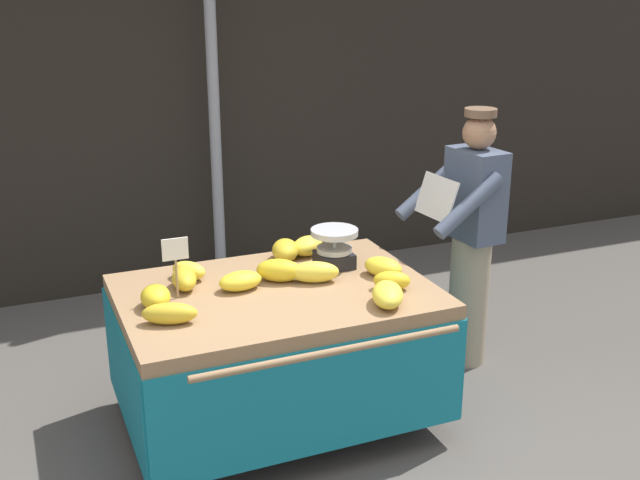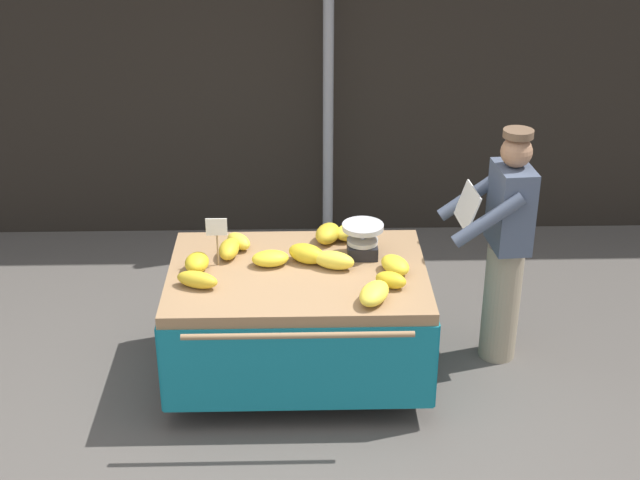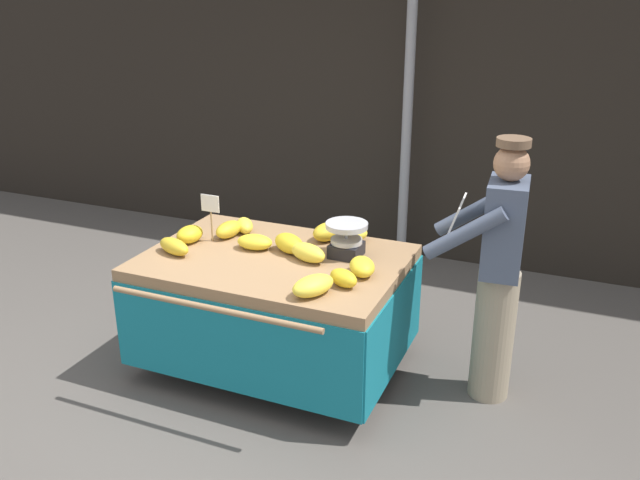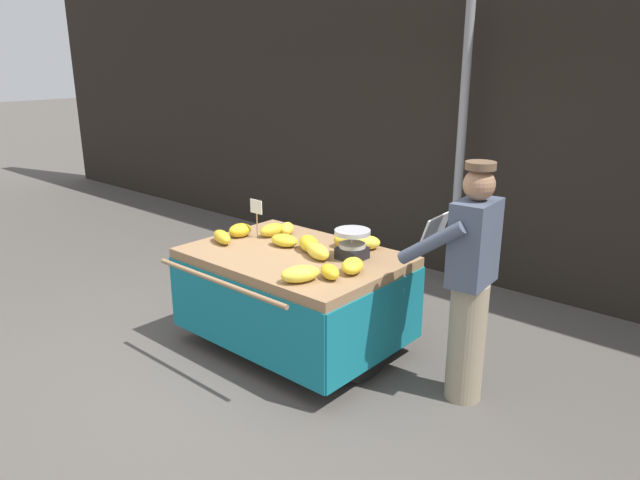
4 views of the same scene
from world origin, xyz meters
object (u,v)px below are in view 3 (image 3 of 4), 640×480
Objects in this scene: price_sign at (210,208)px; vendor_person at (497,272)px; banana_bunch_3 at (229,229)px; banana_bunch_2 at (190,234)px; street_pole at (407,115)px; banana_cart at (274,286)px; banana_bunch_7 at (351,234)px; banana_bunch_5 at (343,278)px; banana_bunch_1 at (308,253)px; banana_bunch_8 at (174,246)px; banana_bunch_11 at (289,243)px; banana_bunch_0 at (245,225)px; banana_bunch_9 at (313,286)px; banana_bunch_6 at (362,267)px; weighing_scale at (346,239)px; banana_bunch_10 at (255,242)px; banana_bunch_4 at (328,232)px.

price_sign is 0.20× the size of vendor_person.
banana_bunch_2 is at bearing -134.93° from banana_bunch_3.
street_pole is 13.41× the size of banana_bunch_2.
banana_bunch_7 is at bearing 50.91° from banana_cart.
banana_bunch_5 is at bearing -149.39° from vendor_person.
banana_bunch_8 is (-0.87, -0.24, -0.01)m from banana_bunch_1.
banana_bunch_5 is 0.78× the size of banana_bunch_11.
banana_bunch_0 is 0.79× the size of banana_bunch_8.
banana_bunch_9 reaches higher than banana_bunch_0.
banana_bunch_8 is (0.02, -0.23, -0.01)m from banana_bunch_2.
banana_bunch_2 is (-0.93, -2.15, -0.54)m from street_pole.
vendor_person reaches higher than banana_bunch_0.
vendor_person is (1.42, 0.25, 0.25)m from banana_cart.
vendor_person reaches higher than banana_bunch_6.
price_sign is 0.79m from banana_bunch_1.
banana_bunch_7 is at bearing 168.33° from vendor_person.
banana_bunch_1 is 0.44m from banana_bunch_5.
street_pole is at bearing 69.38° from banana_bunch_3.
banana_bunch_11 reaches higher than banana_bunch_6.
banana_bunch_1 is 0.40m from banana_bunch_6.
banana_bunch_7 is (0.78, 0.12, 0.01)m from banana_bunch_0.
weighing_scale is 1.14× the size of banana_bunch_10.
banana_bunch_8 is 0.54m from banana_bunch_10.
banana_bunch_10 is (-0.77, 0.32, -0.00)m from banana_bunch_5.
banana_cart is 0.36m from banana_bunch_1.
banana_bunch_3 is 1.01× the size of banana_bunch_10.
banana_bunch_3 and banana_bunch_7 have the same top height.
banana_bunch_5 is 0.71× the size of banana_bunch_9.
banana_bunch_7 is 0.14× the size of vendor_person.
weighing_scale is at bearing 92.77° from banana_bunch_9.
street_pole is at bearing 69.61° from banana_bunch_0.
banana_bunch_7 is 1.07m from vendor_person.
vendor_person is at bearing 1.08° from banana_bunch_3.
banana_cart is at bearing -129.09° from banana_bunch_7.
price_sign is at bearing -111.09° from street_pole.
vendor_person is at bearing -8.41° from banana_bunch_4.
banana_bunch_9 is (0.93, -0.64, 0.00)m from banana_bunch_3.
banana_bunch_0 is 1.15m from banana_bunch_5.
banana_bunch_6 is 0.41m from banana_bunch_9.
weighing_scale reaches higher than banana_bunch_7.
banana_bunch_5 is 0.83m from banana_bunch_10.
banana_bunch_1 is at bearing -27.04° from banana_bunch_11.
banana_bunch_6 is at bearing -159.54° from vendor_person.
banana_cart is 6.20× the size of banana_bunch_1.
price_sign is 1.18× the size of banana_bunch_9.
weighing_scale is at bearing 24.44° from banana_cart.
banana_bunch_3 reaches higher than banana_bunch_0.
price_sign is at bearing -118.18° from banana_bunch_3.
street_pole is 12.02× the size of banana_bunch_7.
banana_bunch_11 reaches higher than banana_bunch_1.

